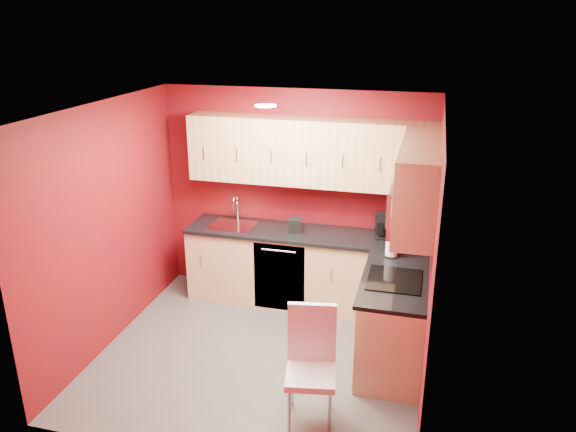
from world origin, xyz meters
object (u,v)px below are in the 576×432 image
at_px(paper_towel, 392,243).
at_px(dining_chair, 311,369).
at_px(coffee_maker, 383,226).
at_px(napkin_holder, 295,225).
at_px(sink, 233,222).
at_px(microwave, 413,206).

xyz_separation_m(paper_towel, dining_chair, (-0.50, -1.58, -0.55)).
bearing_deg(coffee_maker, napkin_holder, 171.29).
height_order(sink, napkin_holder, sink).
relative_size(microwave, dining_chair, 0.75).
bearing_deg(coffee_maker, paper_towel, -87.41).
xyz_separation_m(microwave, napkin_holder, (-1.33, 0.97, -0.67)).
relative_size(napkin_holder, paper_towel, 0.53).
bearing_deg(microwave, napkin_holder, 143.69).
bearing_deg(microwave, dining_chair, -124.26).
height_order(sink, paper_towel, sink).
relative_size(microwave, paper_towel, 2.54).
xyz_separation_m(sink, napkin_holder, (0.77, -0.03, 0.05)).
distance_m(microwave, coffee_maker, 1.27).
height_order(microwave, sink, microwave).
xyz_separation_m(sink, coffee_maker, (1.76, 0.05, 0.10)).
xyz_separation_m(coffee_maker, dining_chair, (-0.36, -2.07, -0.54)).
distance_m(sink, paper_towel, 1.96).
bearing_deg(sink, microwave, -25.60).
bearing_deg(napkin_holder, paper_towel, -19.81).
height_order(paper_towel, dining_chair, paper_towel).
bearing_deg(dining_chair, microwave, 45.79).
bearing_deg(coffee_maker, dining_chair, -113.30).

